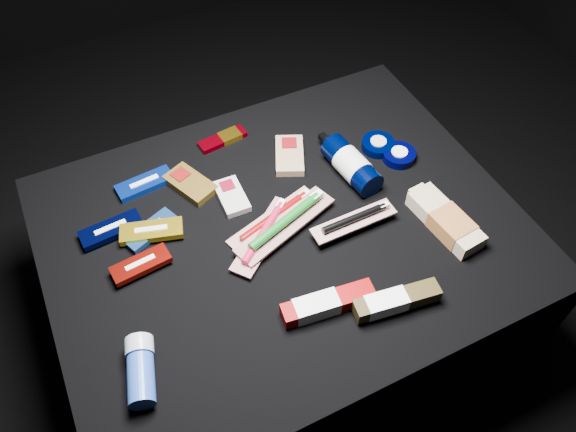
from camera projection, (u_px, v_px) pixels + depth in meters
name	position (u px, v px, depth m)	size (l,w,h in m)	color
ground	(285.00, 318.00, 1.50)	(3.00, 3.00, 0.00)	black
cloth_table	(284.00, 278.00, 1.34)	(0.98, 0.78, 0.40)	black
luna_bar_0	(145.00, 184.00, 1.26)	(0.13, 0.06, 0.02)	#0C33B8
luna_bar_1	(151.00, 230.00, 1.17)	(0.13, 0.09, 0.02)	#275CB5
luna_bar_2	(111.00, 230.00, 1.17)	(0.13, 0.06, 0.02)	black
luna_bar_3	(152.00, 231.00, 1.16)	(0.14, 0.08, 0.02)	gold
luna_bar_4	(141.00, 264.00, 1.11)	(0.12, 0.06, 0.02)	maroon
clif_bar_0	(189.00, 183.00, 1.25)	(0.10, 0.13, 0.02)	#49360F
clif_bar_1	(231.00, 195.00, 1.23)	(0.06, 0.10, 0.02)	#B5B5AD
clif_bar_2	(289.00, 154.00, 1.31)	(0.11, 0.13, 0.02)	#A7805D
power_bar	(225.00, 138.00, 1.35)	(0.12, 0.05, 0.01)	#79000B
lotion_bottle	(351.00, 165.00, 1.26)	(0.08, 0.20, 0.06)	black
cream_tin_upper	(378.00, 145.00, 1.33)	(0.08, 0.08, 0.02)	black
cream_tin_lower	(399.00, 155.00, 1.31)	(0.08, 0.08, 0.02)	black
bodywash_bottle	(446.00, 221.00, 1.17)	(0.08, 0.19, 0.04)	#C8AF8B
deodorant_stick	(141.00, 370.00, 0.96)	(0.08, 0.13, 0.05)	#2345A3
toothbrush_pack_0	(276.00, 218.00, 1.19)	(0.23, 0.12, 0.03)	beige
toothbrush_pack_1	(264.00, 233.00, 1.16)	(0.20, 0.17, 0.02)	beige
toothbrush_pack_2	(286.00, 222.00, 1.17)	(0.25, 0.13, 0.03)	#A49F9A
toothbrush_pack_3	(355.00, 219.00, 1.16)	(0.19, 0.05, 0.02)	silver
toothpaste_carton_red	(324.00, 305.00, 1.05)	(0.18, 0.06, 0.04)	#7C0000
toothpaste_carton_green	(393.00, 301.00, 1.05)	(0.17, 0.06, 0.03)	#31280E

